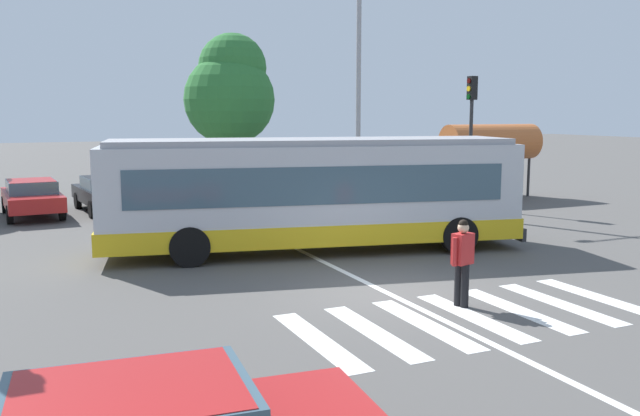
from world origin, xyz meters
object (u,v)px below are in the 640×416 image
Objects in this scene: parked_car_charcoal at (357,179)px; traffic_light_far_corner at (471,121)px; background_tree_right at (230,90)px; bus_stop_shelter at (490,143)px; parked_car_champagne at (245,185)px; parked_car_blue at (308,183)px; city_transit_bus at (313,193)px; twin_arm_street_lamp at (359,49)px; parked_car_red at (32,196)px; parked_car_black at (107,192)px; parked_car_white at (179,189)px; pedestrian_crossing_street at (462,258)px.

parked_car_charcoal is 0.89× the size of traffic_light_far_corner.
parked_car_charcoal is 8.49m from background_tree_right.
background_tree_right is (-8.83, 9.48, 2.45)m from bus_stop_shelter.
parked_car_champagne is 2.81m from parked_car_blue.
twin_arm_street_lamp is at bearing 55.26° from city_transit_bus.
background_tree_right is (1.46, 6.71, 4.10)m from parked_car_champagne.
parked_car_red is 0.44× the size of twin_arm_street_lamp.
traffic_light_far_corner is 1.15× the size of bus_stop_shelter.
background_tree_right reaches higher than parked_car_black.
parked_car_red is at bearing -144.40° from background_tree_right.
parked_car_black is 11.33m from twin_arm_street_lamp.
parked_car_champagne is 9.44m from traffic_light_far_corner.
city_transit_bus reaches higher than parked_car_black.
parked_car_red is at bearing -179.41° from parked_car_blue.
bus_stop_shelter reaches higher than city_transit_bus.
traffic_light_far_corner is at bearing -24.77° from parked_car_white.
parked_car_red is 16.64m from traffic_light_far_corner.
parked_car_blue is at bearing 159.92° from bus_stop_shelter.
traffic_light_far_corner reaches higher than parked_car_charcoal.
city_transit_bus is 2.51× the size of parked_car_red.
parked_car_black is at bearing -178.21° from parked_car_charcoal.
background_tree_right reaches higher than pedestrian_crossing_street.
background_tree_right reaches higher than parked_car_red.
traffic_light_far_corner is at bearing -67.75° from parked_car_charcoal.
parked_car_white is at bearing -4.48° from parked_car_black.
parked_car_red and parked_car_black have the same top height.
parked_car_white is 13.43m from bus_stop_shelter.
parked_car_red is 0.99× the size of parked_car_champagne.
traffic_light_far_corner is (8.87, 4.95, 1.83)m from city_transit_bus.
pedestrian_crossing_street is 0.38× the size of parked_car_blue.
pedestrian_crossing_street is at bearing -82.69° from parked_car_white.
traffic_light_far_corner is (13.08, -5.00, 2.65)m from parked_car_black.
traffic_light_far_corner reaches higher than pedestrian_crossing_street.
parked_car_black is at bearing 4.71° from parked_car_red.
parked_car_blue is at bearing -0.73° from parked_car_black.
traffic_light_far_corner is 3.60m from bus_stop_shelter.
parked_car_red is at bearing -178.93° from parked_car_champagne.
parked_car_champagne and parked_car_blue have the same top height.
parked_car_blue is 0.59× the size of background_tree_right.
background_tree_right is at bearing 35.60° from parked_car_red.
traffic_light_far_corner reaches higher than city_transit_bus.
parked_car_champagne is (5.49, -0.07, 0.00)m from parked_car_black.
city_transit_bus is at bearing -97.37° from parked_car_champagne.
pedestrian_crossing_street reaches higher than parked_car_red.
parked_car_white and parked_car_charcoal have the same top height.
bus_stop_shelter is at bearing -11.36° from parked_car_white.
pedestrian_crossing_street is at bearing -95.60° from background_tree_right.
parked_car_black is 8.30m from parked_car_blue.
bus_stop_shelter is at bearing -8.10° from parked_car_red.
bus_stop_shelter is (10.29, -2.77, 1.65)m from parked_car_champagne.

